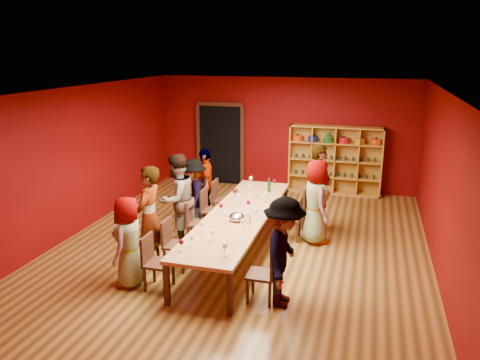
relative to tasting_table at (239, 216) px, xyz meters
name	(u,v)px	position (x,y,z in m)	size (l,w,h in m)	color
room_shell	(239,175)	(0.00, 0.00, 0.80)	(7.10, 9.10, 3.04)	brown
tasting_table	(239,216)	(0.00, 0.00, 0.00)	(1.10, 4.50, 0.75)	#B87D4C
doorway	(221,144)	(-1.80, 4.43, 0.42)	(1.40, 0.17, 2.30)	black
shelving_unit	(335,157)	(1.40, 4.32, 0.28)	(2.40, 0.40, 1.80)	#B88129
chair_person_left_0	(154,259)	(-0.91, -1.73, -0.20)	(0.42, 0.42, 0.89)	black
person_left_0	(129,242)	(-1.34, -1.73, 0.05)	(0.73, 0.40, 1.49)	#545459
chair_person_left_1	(173,241)	(-0.91, -0.99, -0.20)	(0.42, 0.42, 0.89)	black
person_left_1	(149,217)	(-1.34, -0.99, 0.21)	(0.66, 0.48, 1.81)	silver
chair_person_left_2	(195,220)	(-0.91, 0.10, -0.20)	(0.42, 0.42, 0.89)	black
person_left_2	(177,199)	(-1.29, 0.10, 0.20)	(0.87, 0.48, 1.79)	tan
chair_person_left_3	(209,207)	(-0.91, 0.89, -0.20)	(0.42, 0.42, 0.89)	black
person_left_3	(194,194)	(-1.25, 0.89, 0.06)	(0.98, 0.40, 1.51)	#535359
chair_person_left_4	(220,197)	(-0.91, 1.61, -0.20)	(0.42, 0.42, 0.89)	black
person_left_4	(205,183)	(-1.25, 1.61, 0.10)	(0.93, 0.42, 1.59)	#5F7EC3
chair_person_right_0	(267,271)	(0.91, -1.65, -0.20)	(0.42, 0.42, 0.89)	black
person_right_0	(284,252)	(1.16, -1.65, 0.14)	(1.08, 0.45, 1.68)	#5D7FC0
chair_person_right_3	(294,216)	(0.91, 0.86, -0.20)	(0.42, 0.42, 0.89)	black
person_right_3	(316,202)	(1.33, 0.86, 0.14)	(0.82, 0.45, 1.67)	silver
chair_person_right_4	(300,205)	(0.91, 1.57, -0.20)	(0.42, 0.42, 0.89)	black
person_right_4	(320,188)	(1.33, 1.57, 0.22)	(0.67, 0.49, 1.84)	silver
wine_glass_0	(192,238)	(-0.29, -1.63, 0.19)	(0.07, 0.07, 0.19)	white
wine_glass_1	(213,233)	(-0.05, -1.33, 0.19)	(0.08, 0.08, 0.19)	white
wine_glass_2	(225,215)	(-0.09, -0.53, 0.21)	(0.09, 0.09, 0.21)	white
wine_glass_3	(221,206)	(-0.32, -0.09, 0.20)	(0.08, 0.08, 0.20)	white
wine_glass_4	(249,187)	(-0.15, 1.35, 0.18)	(0.07, 0.07, 0.18)	white
wine_glass_5	(236,191)	(-0.32, 0.93, 0.20)	(0.08, 0.08, 0.20)	white
wine_glass_6	(274,182)	(0.30, 1.78, 0.21)	(0.09, 0.09, 0.22)	white
wine_glass_7	(234,192)	(-0.34, 0.86, 0.20)	(0.08, 0.08, 0.21)	white
wine_glass_8	(248,203)	(0.11, 0.29, 0.18)	(0.07, 0.07, 0.18)	white
wine_glass_9	(225,247)	(0.30, -1.82, 0.20)	(0.08, 0.08, 0.20)	white
wine_glass_10	(256,211)	(0.37, -0.13, 0.20)	(0.08, 0.08, 0.20)	white
wine_glass_11	(263,196)	(0.29, 0.78, 0.18)	(0.07, 0.07, 0.18)	white
wine_glass_12	(253,209)	(0.28, -0.01, 0.18)	(0.07, 0.07, 0.18)	white
wine_glass_13	(266,194)	(0.32, 0.91, 0.20)	(0.08, 0.08, 0.21)	white
wine_glass_14	(225,246)	(0.31, -1.82, 0.21)	(0.09, 0.09, 0.21)	white
wine_glass_15	(243,222)	(0.28, -0.73, 0.19)	(0.08, 0.08, 0.19)	white
wine_glass_16	(251,179)	(-0.26, 1.89, 0.21)	(0.09, 0.09, 0.21)	white
wine_glass_17	(202,224)	(-0.33, -1.06, 0.20)	(0.08, 0.08, 0.21)	white
wine_glass_18	(181,243)	(-0.38, -1.84, 0.19)	(0.08, 0.08, 0.19)	white
spittoon_bowl	(237,217)	(0.07, -0.35, 0.12)	(0.29, 0.29, 0.16)	#ACAFB3
carafe_a	(239,201)	(-0.11, 0.42, 0.16)	(0.12, 0.12, 0.24)	white
carafe_b	(249,218)	(0.31, -0.44, 0.16)	(0.12, 0.12, 0.24)	white
wine_bottle	(269,187)	(0.24, 1.51, 0.17)	(0.10, 0.10, 0.32)	#153B1C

